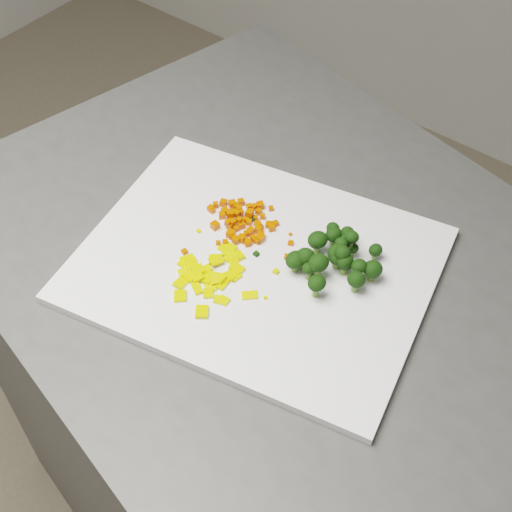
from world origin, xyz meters
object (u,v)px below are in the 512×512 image
Objects in this scene: carrot_pile at (241,215)px; broccoli_pile at (342,255)px; pepper_pile at (214,275)px; counter_block at (288,435)px; cutting_board at (256,264)px.

broccoli_pile is (0.15, 0.01, 0.01)m from carrot_pile.
broccoli_pile is (0.12, 0.11, 0.02)m from pepper_pile.
cutting_board reaches higher than counter_block.
pepper_pile is at bearing -112.97° from cutting_board.
pepper_pile is 0.97× the size of broccoli_pile.
carrot_pile is 0.83× the size of broccoli_pile.
broccoli_pile reaches higher than pepper_pile.
broccoli_pile is (0.09, 0.05, 0.03)m from cutting_board.
pepper_pile is (-0.02, -0.05, 0.01)m from cutting_board.
carrot_pile is (-0.06, 0.04, 0.02)m from cutting_board.
carrot_pile reaches higher than pepper_pile.
cutting_board is 3.88× the size of pepper_pile.
pepper_pile is (0.04, -0.10, -0.01)m from carrot_pile.
pepper_pile is at bearing -136.71° from broccoli_pile.
cutting_board is at bearing 67.03° from pepper_pile.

